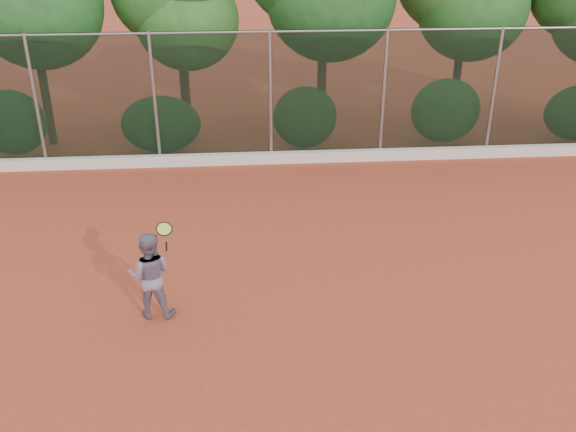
{
  "coord_description": "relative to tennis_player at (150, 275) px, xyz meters",
  "views": [
    {
      "loc": [
        -0.8,
        -9.41,
        6.39
      ],
      "look_at": [
        0.0,
        1.0,
        1.25
      ],
      "focal_mm": 40.0,
      "sensor_mm": 36.0,
      "label": 1
    }
  ],
  "objects": [
    {
      "name": "tennis_player",
      "position": [
        0.0,
        0.0,
        0.0
      ],
      "size": [
        0.8,
        0.64,
        1.55
      ],
      "primitive_type": "imported",
      "rotation": [
        0.0,
        0.0,
        3.07
      ],
      "color": "slate",
      "rests_on": "ground"
    },
    {
      "name": "tennis_racket",
      "position": [
        0.33,
        -0.17,
        0.91
      ],
      "size": [
        0.31,
        0.29,
        0.55
      ],
      "color": "black",
      "rests_on": "ground"
    },
    {
      "name": "ground",
      "position": [
        2.4,
        0.1,
        -0.78
      ],
      "size": [
        80.0,
        80.0,
        0.0
      ],
      "primitive_type": "plane",
      "color": "#A83E27",
      "rests_on": "ground"
    },
    {
      "name": "chainlink_fence",
      "position": [
        2.4,
        7.1,
        1.08
      ],
      "size": [
        24.09,
        0.09,
        3.5
      ],
      "color": "black",
      "rests_on": "ground"
    },
    {
      "name": "concrete_curb",
      "position": [
        2.4,
        6.92,
        -0.63
      ],
      "size": [
        24.0,
        0.2,
        0.3
      ],
      "primitive_type": "cube",
      "color": "silver",
      "rests_on": "ground"
    }
  ]
}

